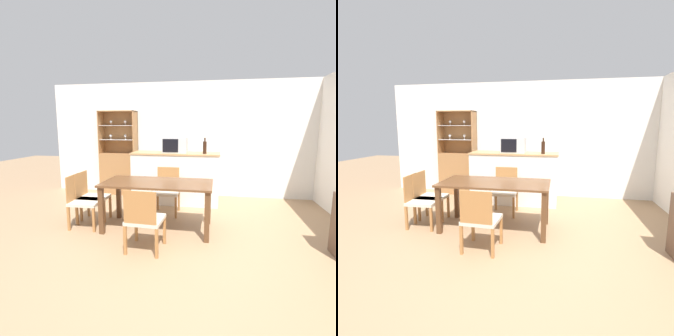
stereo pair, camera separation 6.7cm
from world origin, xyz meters
TOP-DOWN VIEW (x-y plane):
  - ground_plane at (0.00, 0.00)m, footprint 18.00×18.00m
  - wall_back at (0.00, 2.63)m, footprint 6.80×0.06m
  - kitchen_counter at (-0.33, 1.91)m, footprint 1.78×0.61m
  - display_cabinet at (-1.75, 2.42)m, footprint 0.84×0.37m
  - dining_table at (-0.38, 0.46)m, footprint 1.66×0.82m
  - dining_chair_side_left_far at (-1.54, 0.59)m, footprint 0.45×0.45m
  - dining_chair_side_left_near at (-1.54, 0.34)m, footprint 0.46×0.46m
  - dining_chair_head_far at (-0.38, 1.21)m, footprint 0.45×0.45m
  - dining_chair_head_near at (-0.38, -0.28)m, footprint 0.46×0.46m
  - microwave at (-0.34, 1.91)m, footprint 0.49×0.33m
  - wine_bottle at (0.26, 1.77)m, footprint 0.07×0.07m

SIDE VIEW (x-z plane):
  - ground_plane at x=0.00m, z-range 0.00..0.00m
  - dining_chair_side_left_far at x=-1.54m, z-range 0.01..0.83m
  - dining_chair_side_left_near at x=-1.54m, z-range 0.01..0.83m
  - dining_chair_head_far at x=-0.38m, z-range 0.01..0.83m
  - dining_chair_head_near at x=-0.38m, z-range 0.01..0.83m
  - kitchen_counter at x=-0.33m, z-range 0.00..1.05m
  - display_cabinet at x=-1.75m, z-range -0.36..1.55m
  - dining_table at x=-0.38m, z-range 0.26..1.00m
  - wine_bottle at x=0.26m, z-range 1.02..1.33m
  - microwave at x=-0.34m, z-range 1.05..1.35m
  - wall_back at x=0.00m, z-range 0.00..2.55m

